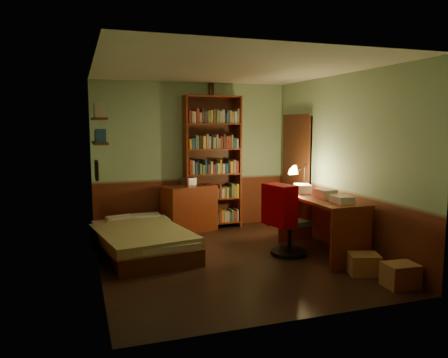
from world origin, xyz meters
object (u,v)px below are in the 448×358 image
object	(u,v)px
office_chair	(290,223)
dresser	(190,208)
bed	(140,231)
cardboard_box_a	(400,275)
cardboard_box_b	(364,264)
mini_stereo	(188,181)
bookshelf	(212,163)
desk	(320,226)
desk_lamp	(305,172)

from	to	relation	value
office_chair	dresser	bearing A→B (deg)	104.52
bed	cardboard_box_a	xyz separation A→B (m)	(2.65, -2.39, -0.17)
cardboard_box_a	cardboard_box_b	world-z (taller)	cardboard_box_a
bed	cardboard_box_a	size ratio (longest dim) A/B	5.69
cardboard_box_b	mini_stereo	bearing A→B (deg)	116.78
bookshelf	cardboard_box_b	xyz separation A→B (m)	(1.08, -2.95, -1.05)
desk	desk_lamp	size ratio (longest dim) A/B	2.66
bed	mini_stereo	world-z (taller)	mini_stereo
desk	bookshelf	bearing A→B (deg)	115.91
cardboard_box_b	bed	bearing A→B (deg)	143.19
dresser	mini_stereo	xyz separation A→B (m)	(0.01, 0.13, 0.46)
desk_lamp	cardboard_box_b	bearing A→B (deg)	-97.77
mini_stereo	cardboard_box_b	size ratio (longest dim) A/B	0.64
dresser	cardboard_box_b	world-z (taller)	dresser
mini_stereo	desk_lamp	distance (m)	2.06
office_chair	cardboard_box_a	bearing A→B (deg)	-81.93
bookshelf	cardboard_box_a	world-z (taller)	bookshelf
bed	desk_lamp	distance (m)	2.74
mini_stereo	cardboard_box_a	size ratio (longest dim) A/B	0.63
dresser	bed	bearing A→B (deg)	-152.08
cardboard_box_b	dresser	bearing A→B (deg)	117.99
desk	cardboard_box_b	xyz separation A→B (m)	(0.06, -0.95, -0.28)
desk	cardboard_box_a	bearing A→B (deg)	-83.56
desk	desk_lamp	distance (m)	1.05
mini_stereo	cardboard_box_a	world-z (taller)	mini_stereo
bookshelf	cardboard_box_b	bearing A→B (deg)	-70.84
desk_lamp	cardboard_box_a	bearing A→B (deg)	-93.67
bookshelf	desk_lamp	bearing A→B (deg)	-47.36
bookshelf	dresser	bearing A→B (deg)	-170.11
mini_stereo	desk	world-z (taller)	mini_stereo
bookshelf	cardboard_box_a	xyz separation A→B (m)	(1.21, -3.46, -1.04)
bookshelf	cardboard_box_b	world-z (taller)	bookshelf
mini_stereo	cardboard_box_b	xyz separation A→B (m)	(1.51, -2.99, -0.74)
bookshelf	office_chair	xyz separation A→B (m)	(0.57, -1.92, -0.72)
dresser	cardboard_box_a	xyz separation A→B (m)	(1.66, -3.37, -0.26)
bed	office_chair	bearing A→B (deg)	-30.56
bed	mini_stereo	xyz separation A→B (m)	(1.01, 1.11, 0.56)
cardboard_box_a	bed	bearing A→B (deg)	137.96
mini_stereo	desk	size ratio (longest dim) A/B	0.15
desk_lamp	cardboard_box_b	distance (m)	1.99
cardboard_box_b	office_chair	bearing A→B (deg)	116.14
dresser	desk_lamp	size ratio (longest dim) A/B	1.56
mini_stereo	bookshelf	xyz separation A→B (m)	(0.43, -0.04, 0.32)
mini_stereo	office_chair	xyz separation A→B (m)	(1.00, -1.96, -0.41)
desk_lamp	cardboard_box_a	distance (m)	2.43
desk	desk_lamp	bearing A→B (deg)	77.79
office_chair	cardboard_box_b	bearing A→B (deg)	-78.35
mini_stereo	cardboard_box_a	xyz separation A→B (m)	(1.64, -3.50, -0.73)
mini_stereo	bookshelf	world-z (taller)	bookshelf
office_chair	bookshelf	bearing A→B (deg)	92.06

